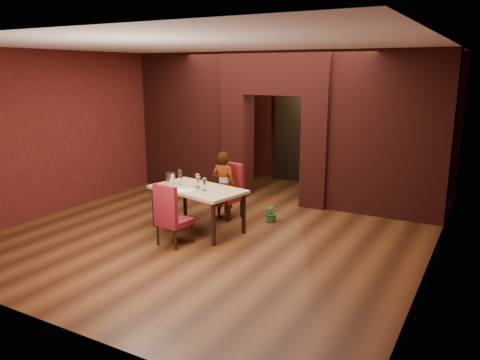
# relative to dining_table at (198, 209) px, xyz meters

# --- Properties ---
(floor) EXTENTS (8.00, 8.00, 0.00)m
(floor) POSITION_rel_dining_table_xyz_m (0.35, 0.51, -0.39)
(floor) COLOR #492612
(floor) RESTS_ON ground
(ceiling) EXTENTS (7.00, 8.00, 0.04)m
(ceiling) POSITION_rel_dining_table_xyz_m (0.35, 0.51, 2.81)
(ceiling) COLOR silver
(ceiling) RESTS_ON ground
(wall_back) EXTENTS (7.00, 0.04, 3.20)m
(wall_back) POSITION_rel_dining_table_xyz_m (0.35, 4.51, 1.21)
(wall_back) COLOR maroon
(wall_back) RESTS_ON ground
(wall_front) EXTENTS (7.00, 0.04, 3.20)m
(wall_front) POSITION_rel_dining_table_xyz_m (0.35, -3.49, 1.21)
(wall_front) COLOR maroon
(wall_front) RESTS_ON ground
(wall_left) EXTENTS (0.04, 8.00, 3.20)m
(wall_left) POSITION_rel_dining_table_xyz_m (-3.15, 0.51, 1.21)
(wall_left) COLOR maroon
(wall_left) RESTS_ON ground
(wall_right) EXTENTS (0.04, 8.00, 3.20)m
(wall_right) POSITION_rel_dining_table_xyz_m (3.85, 0.51, 1.21)
(wall_right) COLOR maroon
(wall_right) RESTS_ON ground
(pillar_left) EXTENTS (0.55, 0.55, 2.30)m
(pillar_left) POSITION_rel_dining_table_xyz_m (-0.60, 2.51, 0.76)
(pillar_left) COLOR maroon
(pillar_left) RESTS_ON ground
(pillar_right) EXTENTS (0.55, 0.55, 2.30)m
(pillar_right) POSITION_rel_dining_table_xyz_m (1.30, 2.51, 0.76)
(pillar_right) COLOR maroon
(pillar_right) RESTS_ON ground
(lintel) EXTENTS (2.45, 0.55, 0.90)m
(lintel) POSITION_rel_dining_table_xyz_m (0.35, 2.51, 2.36)
(lintel) COLOR maroon
(lintel) RESTS_ON ground
(wing_wall_left) EXTENTS (2.28, 0.35, 3.20)m
(wing_wall_left) POSITION_rel_dining_table_xyz_m (-2.01, 2.51, 1.21)
(wing_wall_left) COLOR maroon
(wing_wall_left) RESTS_ON ground
(wing_wall_right) EXTENTS (2.28, 0.35, 3.20)m
(wing_wall_right) POSITION_rel_dining_table_xyz_m (2.72, 2.51, 1.21)
(wing_wall_right) COLOR maroon
(wing_wall_right) RESTS_ON ground
(vent_panel) EXTENTS (0.40, 0.03, 0.50)m
(vent_panel) POSITION_rel_dining_table_xyz_m (-0.60, 2.21, 0.16)
(vent_panel) COLOR #9B542D
(vent_panel) RESTS_ON ground
(rear_door) EXTENTS (0.90, 0.08, 2.10)m
(rear_door) POSITION_rel_dining_table_xyz_m (-0.05, 4.45, 0.66)
(rear_door) COLOR black
(rear_door) RESTS_ON ground
(rear_door_frame) EXTENTS (1.02, 0.04, 2.22)m
(rear_door_frame) POSITION_rel_dining_table_xyz_m (-0.05, 4.41, 0.66)
(rear_door_frame) COLOR black
(rear_door_frame) RESTS_ON ground
(dining_table) EXTENTS (1.81, 1.24, 0.78)m
(dining_table) POSITION_rel_dining_table_xyz_m (0.00, 0.00, 0.00)
(dining_table) COLOR tan
(dining_table) RESTS_ON ground
(chair_far) EXTENTS (0.55, 0.55, 1.05)m
(chair_far) POSITION_rel_dining_table_xyz_m (0.08, 0.86, 0.14)
(chair_far) COLOR maroon
(chair_far) RESTS_ON ground
(chair_near) EXTENTS (0.52, 0.52, 1.04)m
(chair_near) POSITION_rel_dining_table_xyz_m (0.07, -0.78, 0.13)
(chair_near) COLOR maroon
(chair_near) RESTS_ON ground
(person_seated) EXTENTS (0.50, 0.34, 1.32)m
(person_seated) POSITION_rel_dining_table_xyz_m (0.08, 0.77, 0.27)
(person_seated) COLOR silver
(person_seated) RESTS_ON ground
(wine_glass_a) EXTENTS (0.09, 0.09, 0.22)m
(wine_glass_a) POSITION_rel_dining_table_xyz_m (-0.07, 0.11, 0.50)
(wine_glass_a) COLOR white
(wine_glass_a) RESTS_ON dining_table
(wine_glass_b) EXTENTS (0.09, 0.09, 0.21)m
(wine_glass_b) POSITION_rel_dining_table_xyz_m (0.03, -0.01, 0.50)
(wine_glass_b) COLOR white
(wine_glass_b) RESTS_ON dining_table
(wine_glass_c) EXTENTS (0.09, 0.09, 0.22)m
(wine_glass_c) POSITION_rel_dining_table_xyz_m (0.21, -0.09, 0.50)
(wine_glass_c) COLOR silver
(wine_glass_c) RESTS_ON dining_table
(tasting_sheet) EXTENTS (0.35, 0.27, 0.00)m
(tasting_sheet) POSITION_rel_dining_table_xyz_m (-0.11, -0.25, 0.39)
(tasting_sheet) COLOR white
(tasting_sheet) RESTS_ON dining_table
(wine_bucket) EXTENTS (0.18, 0.18, 0.21)m
(wine_bucket) POSITION_rel_dining_table_xyz_m (-0.58, -0.02, 0.50)
(wine_bucket) COLOR silver
(wine_bucket) RESTS_ON dining_table
(water_bottle) EXTENTS (0.07, 0.07, 0.29)m
(water_bottle) POSITION_rel_dining_table_xyz_m (-0.40, 0.03, 0.54)
(water_bottle) COLOR white
(water_bottle) RESTS_ON dining_table
(potted_plant) EXTENTS (0.44, 0.42, 0.38)m
(potted_plant) POSITION_rel_dining_table_xyz_m (0.96, 1.06, -0.20)
(potted_plant) COLOR #2D6A27
(potted_plant) RESTS_ON ground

